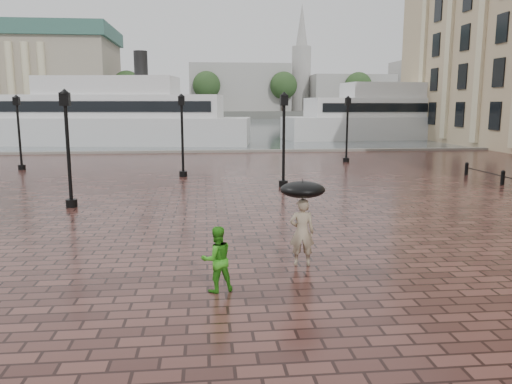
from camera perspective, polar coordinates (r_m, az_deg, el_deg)
ground at (r=10.54m, az=-1.26°, el=-12.05°), size 300.00×300.00×0.00m
harbour_water at (r=101.82m, az=-5.46°, el=7.69°), size 240.00×240.00×0.00m
quay_edge at (r=41.93m, az=-4.78°, el=4.52°), size 80.00×0.60×0.30m
far_shore at (r=169.77m, az=-5.66°, el=8.92°), size 300.00×60.00×2.00m
museum at (r=163.90m, az=-25.81°, el=12.48°), size 57.00×32.50×26.00m
distant_skyline at (r=167.15m, az=11.41°, el=11.66°), size 102.50×22.00×33.00m
far_trees at (r=147.84m, az=-5.67°, el=12.03°), size 188.00×8.00×13.50m
street_lamps at (r=27.40m, az=-7.62°, el=6.48°), size 21.44×14.44×4.40m
adult_pedestrian at (r=12.40m, az=5.27°, el=-4.58°), size 0.66×0.48×1.69m
child_pedestrian at (r=10.72m, az=-4.49°, el=-7.64°), size 0.82×0.72×1.43m
ferry_near at (r=52.28m, az=-16.35°, el=8.23°), size 28.39×10.45×9.10m
ferry_far at (r=60.92m, az=15.98°, el=8.34°), size 27.09×8.54×8.74m
umbrella at (r=12.18m, az=5.35°, el=0.28°), size 1.10×1.10×1.14m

